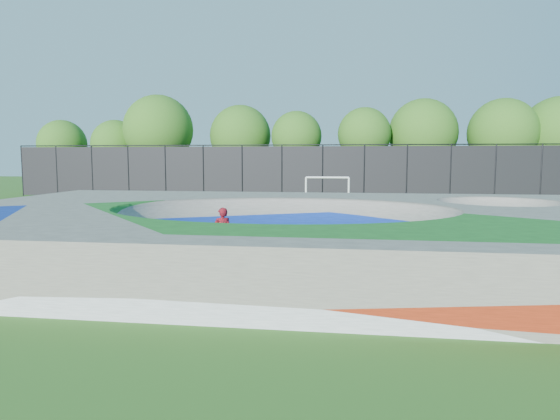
% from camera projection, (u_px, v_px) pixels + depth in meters
% --- Properties ---
extents(ground, '(120.00, 120.00, 0.00)m').
position_uv_depth(ground, '(282.00, 254.00, 15.94)').
color(ground, '#2B5B19').
rests_on(ground, ground).
extents(skate_deck, '(22.00, 14.00, 1.50)m').
position_uv_depth(skate_deck, '(282.00, 231.00, 15.86)').
color(skate_deck, gray).
rests_on(skate_deck, ground).
extents(skater, '(0.68, 0.60, 1.57)m').
position_uv_depth(skater, '(222.00, 233.00, 15.18)').
color(skater, red).
rests_on(skater, ground).
extents(skateboard, '(0.80, 0.52, 0.05)m').
position_uv_depth(skateboard, '(223.00, 258.00, 15.26)').
color(skateboard, black).
rests_on(skateboard, ground).
extents(soccer_goal, '(2.84, 0.12, 1.88)m').
position_uv_depth(soccer_goal, '(327.00, 186.00, 31.79)').
color(soccer_goal, white).
rests_on(soccer_goal, ground).
extents(fence, '(48.09, 0.09, 4.04)m').
position_uv_depth(fence, '(323.00, 171.00, 36.38)').
color(fence, black).
rests_on(fence, ground).
extents(treeline, '(50.36, 7.73, 8.30)m').
position_uv_depth(treeline, '(334.00, 135.00, 40.86)').
color(treeline, '#442A22').
rests_on(treeline, ground).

